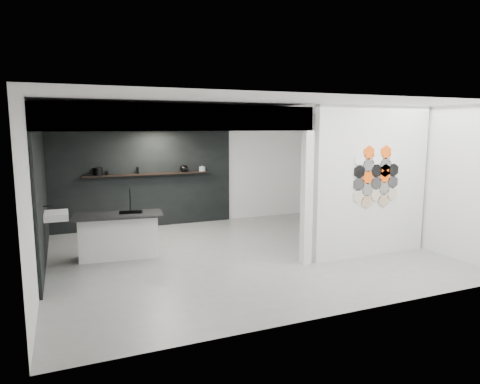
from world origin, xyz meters
name	(u,v)px	position (x,y,z in m)	size (l,w,h in m)	color
floor	(241,254)	(0.00, 0.00, -0.01)	(7.00, 6.00, 0.01)	slate
partition_panel	(372,182)	(2.23, -1.00, 1.40)	(2.45, 0.15, 2.80)	silver
bay_clad_back	(144,179)	(-1.30, 2.97, 1.18)	(4.40, 0.04, 2.35)	black
bay_clad_left	(41,197)	(-3.47, 1.00, 1.18)	(0.04, 4.00, 2.35)	black
bulkhead	(159,120)	(-1.30, 1.00, 2.55)	(4.40, 4.00, 0.40)	silver
corner_column	(307,198)	(0.82, -1.00, 1.18)	(0.16, 0.16, 2.35)	silver
fascia_beam	(186,118)	(-1.30, -0.92, 2.55)	(4.40, 0.16, 0.40)	silver
wall_basin	(56,216)	(-3.24, 0.80, 0.85)	(0.40, 0.60, 0.12)	silver
display_shelf	(148,174)	(-1.20, 2.87, 1.30)	(3.00, 0.15, 0.04)	black
kitchen_island	(119,235)	(-2.19, 0.64, 0.43)	(1.65, 0.88, 1.27)	silver
stockpot	(98,172)	(-2.35, 2.87, 1.41)	(0.21, 0.21, 0.17)	black
kettle	(184,168)	(-0.32, 2.87, 1.40)	(0.20, 0.20, 0.17)	black
glass_bowl	(202,169)	(0.14, 2.87, 1.38)	(0.16, 0.16, 0.11)	gray
glass_vase	(202,169)	(0.15, 2.87, 1.38)	(0.09, 0.09, 0.13)	gray
bottle_dark	(138,170)	(-1.45, 2.87, 1.40)	(0.06, 0.06, 0.16)	black
utensil_cup	(107,173)	(-2.15, 2.87, 1.37)	(0.07, 0.07, 0.09)	black
hex_tile_cluster	(377,177)	(2.26, -1.09, 1.50)	(1.04, 0.02, 1.16)	beige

